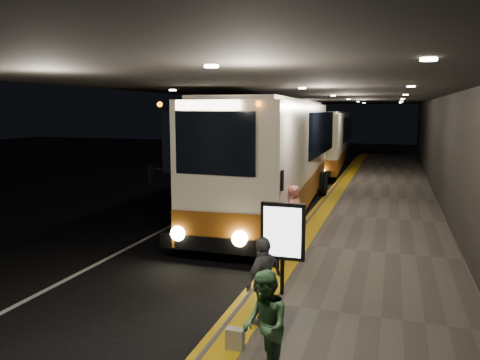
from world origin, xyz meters
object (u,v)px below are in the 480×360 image
Objects in this scene: passenger_waiting_green at (265,325)px; passenger_waiting_grey at (264,281)px; info_sign at (283,233)px; coach_main at (274,162)px; passenger_boarding at (295,218)px; stanchion_post at (278,253)px; coach_second at (324,143)px; bag_plain at (235,339)px.

passenger_waiting_green is 1.66m from passenger_waiting_grey.
passenger_waiting_grey is 1.47m from info_sign.
passenger_boarding is (1.81, -4.88, -0.94)m from coach_main.
passenger_waiting_grey is at bearing -161.09° from passenger_boarding.
passenger_waiting_green is 1.45× the size of stanchion_post.
stanchion_post is at bearing -78.31° from coach_main.
coach_main is 1.12× the size of coach_second.
coach_main reaches higher than info_sign.
coach_main is at bearing 104.57° from info_sign.
passenger_boarding is at bearing 91.91° from bag_plain.
bag_plain is at bearing -95.30° from info_sign.
bag_plain is 0.18× the size of info_sign.
passenger_boarding is 2.02m from stanchion_post.
coach_second is at bearing 95.31° from stanchion_post.
stanchion_post is at bearing -151.11° from passenger_waiting_grey.
passenger_waiting_green is at bearing -42.79° from bag_plain.
coach_main is 8.23m from info_sign.
passenger_boarding is 1.15× the size of passenger_waiting_green.
passenger_waiting_green is at bearing -79.81° from coach_main.
coach_second is at bearing -153.23° from passenger_waiting_grey.
coach_main is 5.29m from passenger_boarding.
coach_second is 7.71× the size of passenger_waiting_green.
coach_second is 20.54m from stanchion_post.
passenger_waiting_grey is (2.23, -22.86, -0.83)m from coach_second.
coach_main is 7.55× the size of passenger_boarding.
coach_main reaches higher than passenger_waiting_grey.
info_sign reaches higher than passenger_waiting_grey.
info_sign is at bearing -158.90° from passenger_boarding.
passenger_waiting_green is at bearing -82.23° from info_sign.
stanchion_post is (1.85, -6.87, -1.29)m from coach_main.
passenger_waiting_grey is at bearing 166.89° from passenger_waiting_green.
coach_second is (-0.05, 13.56, -0.20)m from coach_main.
passenger_waiting_grey is 2.47m from stanchion_post.
coach_main is 7.03× the size of info_sign.
info_sign is at bearing -72.48° from stanchion_post.
passenger_boarding reaches higher than passenger_waiting_grey.
coach_main is at bearing -92.58° from coach_second.
passenger_waiting_grey is at bearing -80.21° from coach_main.
passenger_boarding is 0.93× the size of info_sign.
coach_main reaches higher than stanchion_post.
coach_main is 7.23m from stanchion_post.
bag_plain is at bearing -87.89° from coach_second.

